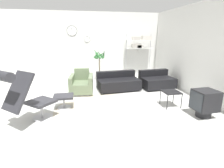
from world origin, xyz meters
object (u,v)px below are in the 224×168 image
(ottoman, at_px, (64,98))
(armchair_red, at_px, (82,84))
(couch_second, at_px, (157,81))
(shelf_unit, at_px, (140,43))
(side_table, at_px, (171,93))
(lounge_chair, at_px, (23,93))
(potted_plant, at_px, (100,67))
(couch_low, at_px, (118,83))
(crt_television, at_px, (205,102))

(ottoman, xyz_separation_m, armchair_red, (0.50, 1.22, 0.02))
(ottoman, distance_m, armchair_red, 1.32)
(couch_second, bearing_deg, shelf_unit, -90.04)
(couch_second, bearing_deg, side_table, 72.84)
(ottoman, height_order, shelf_unit, shelf_unit)
(lounge_chair, height_order, potted_plant, potted_plant)
(lounge_chair, relative_size, ottoman, 2.43)
(ottoman, height_order, potted_plant, potted_plant)
(couch_low, bearing_deg, couch_second, 173.84)
(couch_low, distance_m, potted_plant, 1.41)
(lounge_chair, distance_m, ottoman, 1.15)
(side_table, height_order, shelf_unit, shelf_unit)
(crt_television, relative_size, potted_plant, 0.48)
(couch_low, bearing_deg, crt_television, 116.72)
(side_table, xyz_separation_m, potted_plant, (-1.55, 3.00, 0.24))
(shelf_unit, bearing_deg, ottoman, -137.14)
(armchair_red, height_order, side_table, armchair_red)
(couch_low, xyz_separation_m, side_table, (1.06, -1.73, 0.13))
(ottoman, xyz_separation_m, shelf_unit, (3.07, 2.85, 1.28))
(couch_second, relative_size, side_table, 2.72)
(lounge_chair, xyz_separation_m, potted_plant, (1.98, 3.37, -0.11))
(lounge_chair, relative_size, crt_television, 1.91)
(side_table, bearing_deg, couch_second, 77.55)
(couch_low, relative_size, shelf_unit, 0.77)
(crt_television, bearing_deg, ottoman, 67.48)
(couch_low, height_order, shelf_unit, shelf_unit)
(armchair_red, distance_m, crt_television, 3.65)
(couch_low, relative_size, potted_plant, 1.09)
(lounge_chair, bearing_deg, ottoman, 90.00)
(lounge_chair, height_order, armchair_red, lounge_chair)
(side_table, relative_size, shelf_unit, 0.23)
(lounge_chair, height_order, couch_second, lounge_chair)
(armchair_red, bearing_deg, crt_television, 145.37)
(ottoman, xyz_separation_m, crt_television, (3.27, -1.15, 0.10))
(couch_low, distance_m, side_table, 2.04)
(ottoman, bearing_deg, lounge_chair, -132.19)
(shelf_unit, bearing_deg, side_table, -94.31)
(lounge_chair, height_order, couch_low, lounge_chair)
(side_table, distance_m, potted_plant, 3.39)
(side_table, distance_m, crt_television, 0.86)
(armchair_red, xyz_separation_m, couch_low, (1.27, 0.09, -0.04))
(crt_television, bearing_deg, lounge_chair, 81.61)
(potted_plant, bearing_deg, armchair_red, -119.57)
(ottoman, xyz_separation_m, couch_low, (1.76, 1.31, -0.02))
(armchair_red, xyz_separation_m, side_table, (2.32, -1.64, 0.09))
(couch_low, bearing_deg, side_table, 116.70)
(lounge_chair, bearing_deg, couch_low, 82.46)
(couch_low, bearing_deg, potted_plant, -73.45)
(ottoman, relative_size, shelf_unit, 0.26)
(side_table, height_order, potted_plant, potted_plant)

